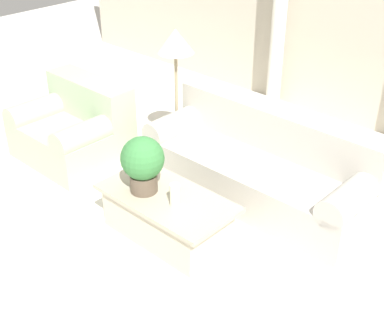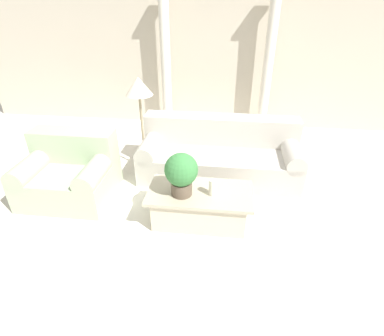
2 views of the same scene
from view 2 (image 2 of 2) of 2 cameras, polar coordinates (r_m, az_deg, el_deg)
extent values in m
plane|color=silver|center=(4.17, 1.41, -6.41)|extent=(16.00, 16.00, 0.00)
cube|color=beige|center=(6.35, 4.46, 22.14)|extent=(10.00, 0.06, 3.20)
cube|color=#B7B2A8|center=(4.66, 5.14, 0.90)|extent=(2.39, 0.97, 0.43)
cube|color=#B7B2A8|center=(4.75, 5.54, 7.31)|extent=(2.39, 0.34, 0.43)
cylinder|color=#B7B2A8|center=(4.67, -7.78, 4.54)|extent=(0.28, 0.97, 0.28)
cylinder|color=#B7B2A8|center=(4.64, 18.43, 2.98)|extent=(0.28, 0.97, 0.28)
cube|color=#ADC19B|center=(4.50, -22.29, -2.65)|extent=(1.18, 0.97, 0.43)
cube|color=#ADC19B|center=(4.54, -21.58, 4.08)|extent=(1.18, 0.34, 0.43)
cylinder|color=#ADC19B|center=(4.60, -27.84, 0.64)|extent=(0.28, 0.97, 0.28)
cylinder|color=#ADC19B|center=(4.17, -17.58, -0.05)|extent=(0.28, 0.97, 0.28)
cube|color=beige|center=(3.75, 1.48, -7.47)|extent=(1.11, 0.58, 0.39)
cube|color=#B3A98F|center=(3.62, 1.52, -4.75)|extent=(1.26, 0.66, 0.04)
cylinder|color=brown|center=(3.52, -1.99, -3.81)|extent=(0.25, 0.25, 0.17)
sphere|color=#387A3D|center=(3.39, -2.06, -0.32)|extent=(0.39, 0.39, 0.39)
cylinder|color=silver|center=(3.50, 3.95, -3.70)|extent=(0.09, 0.09, 0.21)
cylinder|color=gray|center=(4.95, -8.76, -0.08)|extent=(0.25, 0.25, 0.03)
cylinder|color=gray|center=(4.68, -9.35, 6.47)|extent=(0.04, 0.04, 1.21)
cone|color=beige|center=(4.44, -10.15, 15.10)|extent=(0.39, 0.39, 0.25)
cylinder|color=silver|center=(6.22, -5.00, 18.87)|extent=(0.19, 0.19, 2.54)
cylinder|color=silver|center=(6.14, 14.21, 17.96)|extent=(0.19, 0.19, 2.54)
camera|label=1|loc=(2.65, 98.06, 9.54)|focal=50.00mm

